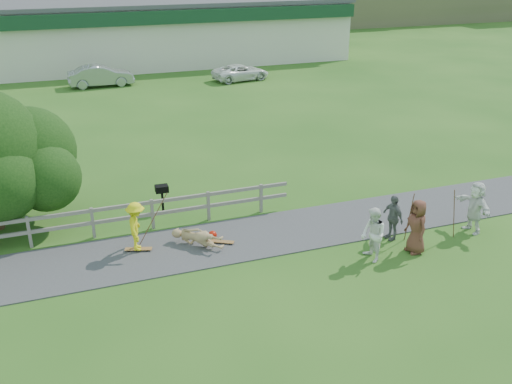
# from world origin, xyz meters

# --- Properties ---
(ground) EXTENTS (260.00, 260.00, 0.00)m
(ground) POSITION_xyz_m (0.00, 0.00, 0.00)
(ground) COLOR #265618
(ground) RESTS_ON ground
(path) EXTENTS (34.00, 3.00, 0.04)m
(path) POSITION_xyz_m (0.00, 1.50, 0.02)
(path) COLOR #3A3A3D
(path) RESTS_ON ground
(fence) EXTENTS (15.05, 0.10, 1.10)m
(fence) POSITION_xyz_m (-4.62, 3.30, 0.72)
(fence) COLOR slate
(fence) RESTS_ON ground
(strip_mall) EXTENTS (32.50, 10.75, 5.10)m
(strip_mall) POSITION_xyz_m (4.00, 34.94, 2.58)
(strip_mall) COLOR silver
(strip_mall) RESTS_ON ground
(skater_rider) EXTENTS (0.78, 1.14, 1.61)m
(skater_rider) POSITION_xyz_m (-2.76, 1.82, 0.81)
(skater_rider) COLOR yellow
(skater_rider) RESTS_ON ground
(skater_fallen) EXTENTS (1.59, 1.59, 0.66)m
(skater_fallen) POSITION_xyz_m (-0.87, 1.50, 0.33)
(skater_fallen) COLOR tan
(skater_fallen) RESTS_ON ground
(spectator_a) EXTENTS (0.67, 0.86, 1.75)m
(spectator_a) POSITION_xyz_m (4.02, -1.19, 0.88)
(spectator_a) COLOR white
(spectator_a) RESTS_ON ground
(spectator_b) EXTENTS (0.50, 0.97, 1.58)m
(spectator_b) POSITION_xyz_m (5.38, -0.15, 0.79)
(spectator_b) COLOR slate
(spectator_b) RESTS_ON ground
(spectator_c) EXTENTS (0.59, 0.89, 1.80)m
(spectator_c) POSITION_xyz_m (5.59, -1.19, 0.90)
(spectator_c) COLOR brown
(spectator_c) RESTS_ON ground
(spectator_d) EXTENTS (0.57, 1.70, 1.82)m
(spectator_d) POSITION_xyz_m (8.30, -0.62, 0.91)
(spectator_d) COLOR silver
(spectator_d) RESTS_ON ground
(car_silver) EXTENTS (4.51, 1.66, 1.48)m
(car_silver) POSITION_xyz_m (-1.36, 26.74, 0.74)
(car_silver) COLOR #9A9DA1
(car_silver) RESTS_ON ground
(car_white) EXTENTS (4.49, 2.65, 1.17)m
(car_white) POSITION_xyz_m (8.54, 25.30, 0.59)
(car_white) COLOR white
(car_white) RESTS_ON ground
(bbq) EXTENTS (0.48, 0.37, 1.02)m
(bbq) POSITION_xyz_m (-1.40, 4.62, 0.51)
(bbq) COLOR black
(bbq) RESTS_ON ground
(longboard_rider) EXTENTS (0.89, 0.45, 0.10)m
(longboard_rider) POSITION_xyz_m (-2.76, 1.82, 0.05)
(longboard_rider) COLOR olive
(longboard_rider) RESTS_ON ground
(longboard_fallen) EXTENTS (0.79, 0.56, 0.09)m
(longboard_fallen) POSITION_xyz_m (-0.07, 1.40, 0.04)
(longboard_fallen) COLOR olive
(longboard_fallen) RESTS_ON ground
(helmet) EXTENTS (0.30, 0.30, 0.30)m
(helmet) POSITION_xyz_m (-0.27, 1.85, 0.15)
(helmet) COLOR #B21605
(helmet) RESTS_ON ground
(pole_rider) EXTENTS (0.03, 0.03, 2.01)m
(pole_rider) POSITION_xyz_m (-2.16, 2.22, 1.01)
(pole_rider) COLOR brown
(pole_rider) RESTS_ON ground
(pole_spec_left) EXTENTS (0.03, 0.03, 1.68)m
(pole_spec_left) POSITION_xyz_m (5.84, -0.41, 0.84)
(pole_spec_left) COLOR brown
(pole_spec_left) RESTS_ON ground
(pole_spec_right) EXTENTS (0.03, 0.03, 1.79)m
(pole_spec_right) POSITION_xyz_m (7.31, -0.79, 0.90)
(pole_spec_right) COLOR brown
(pole_spec_right) RESTS_ON ground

